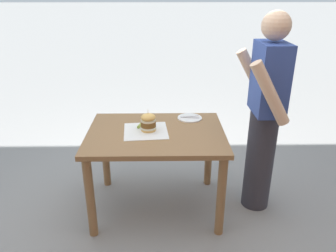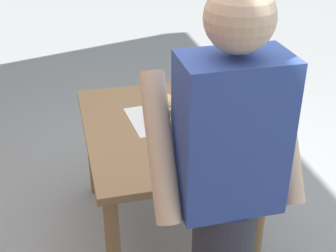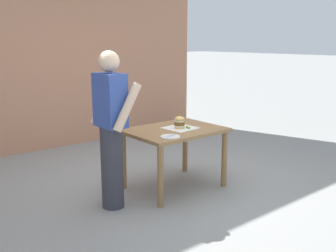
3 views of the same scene
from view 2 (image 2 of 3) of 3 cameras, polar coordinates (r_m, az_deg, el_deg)
ground_plane at (r=2.97m, az=-0.47°, el=-12.58°), size 80.00×80.00×0.00m
patio_table at (r=2.60m, az=-0.53°, el=-2.21°), size 0.85×1.13×0.74m
serving_paper at (r=2.61m, az=-0.72°, el=1.00°), size 0.39×0.39×0.00m
sandwich at (r=2.56m, az=-0.43°, el=2.29°), size 0.13×0.13×0.18m
pickle_spear at (r=2.67m, az=0.75°, el=1.99°), size 0.08×0.04×0.02m
side_plate_with_forks at (r=2.36m, az=7.87°, el=-2.42°), size 0.22×0.22×0.02m
diner_across_table at (r=1.75m, az=7.00°, el=-9.44°), size 0.55×0.35×1.69m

